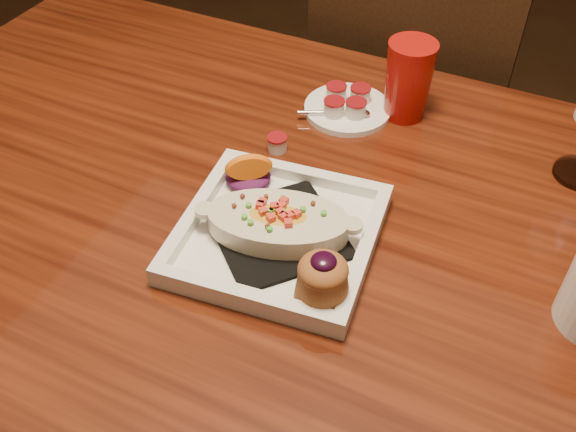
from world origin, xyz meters
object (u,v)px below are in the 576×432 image
at_px(table, 291,261).
at_px(saucer, 346,106).
at_px(red_tumbler, 408,80).
at_px(chair_far, 409,117).
at_px(plate, 283,234).

bearing_deg(table, saucer, 95.17).
bearing_deg(red_tumbler, saucer, -157.08).
bearing_deg(table, red_tumbler, 77.79).
height_order(table, chair_far, chair_far).
bearing_deg(red_tumbler, chair_far, 100.89).
xyz_separation_m(chair_far, red_tumbler, (0.06, -0.33, 0.31)).
height_order(chair_far, plate, chair_far).
relative_size(table, plate, 5.39).
height_order(plate, saucer, plate).
height_order(table, plate, plate).
bearing_deg(chair_far, red_tumbler, 100.89).
xyz_separation_m(table, red_tumbler, (0.06, 0.30, 0.16)).
height_order(plate, red_tumbler, red_tumbler).
relative_size(chair_far, red_tumbler, 7.19).
xyz_separation_m(table, plate, (0.02, -0.06, 0.12)).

